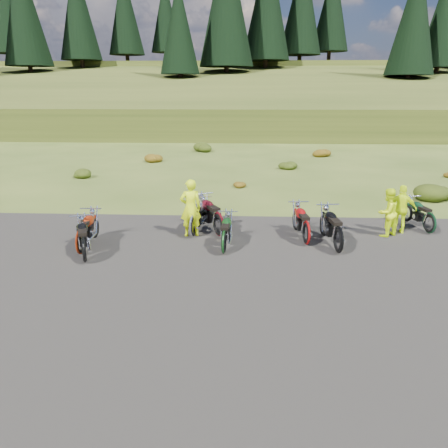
# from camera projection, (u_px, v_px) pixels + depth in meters

# --- Properties ---
(ground) EXTENTS (300.00, 300.00, 0.00)m
(ground) POSITION_uv_depth(u_px,v_px,m) (246.00, 255.00, 12.95)
(ground) COLOR #384B19
(ground) RESTS_ON ground
(gravel_pad) EXTENTS (20.00, 12.00, 0.04)m
(gravel_pad) POSITION_uv_depth(u_px,v_px,m) (246.00, 283.00, 11.04)
(gravel_pad) COLOR black
(gravel_pad) RESTS_ON ground
(hill_slope) EXTENTS (300.00, 45.97, 9.37)m
(hill_slope) POSITION_uv_depth(u_px,v_px,m) (246.00, 124.00, 60.64)
(hill_slope) COLOR #313D14
(hill_slope) RESTS_ON ground
(hill_plateau) EXTENTS (300.00, 90.00, 9.17)m
(hill_plateau) POSITION_uv_depth(u_px,v_px,m) (246.00, 107.00, 117.86)
(hill_plateau) COLOR #313D14
(hill_plateau) RESTS_ON ground
(conifer_15) EXTENTS (7.92, 7.92, 20.00)m
(conifer_15) POSITION_uv_depth(u_px,v_px,m) (7.00, 2.00, 81.50)
(conifer_15) COLOR black
(conifer_15) RESTS_ON ground
(conifer_17) EXTENTS (7.04, 7.04, 18.00)m
(conifer_17) POSITION_uv_depth(u_px,v_px,m) (23.00, 8.00, 64.07)
(conifer_17) COLOR black
(conifer_17) RESTS_ON ground
(conifer_18) EXTENTS (6.60, 6.60, 17.00)m
(conifer_18) POSITION_uv_depth(u_px,v_px,m) (78.00, 10.00, 69.32)
(conifer_18) COLOR black
(conifer_18) RESTS_ON ground
(conifer_19) EXTENTS (6.16, 6.16, 16.00)m
(conifer_19) POSITION_uv_depth(u_px,v_px,m) (125.00, 11.00, 74.56)
(conifer_19) COLOR black
(conifer_19) RESTS_ON ground
(conifer_20) EXTENTS (5.72, 5.72, 15.00)m
(conifer_20) POSITION_uv_depth(u_px,v_px,m) (165.00, 15.00, 79.92)
(conifer_20) COLOR black
(conifer_20) RESTS_ON ground
(conifer_21) EXTENTS (5.28, 5.28, 14.00)m
(conifer_21) POSITION_uv_depth(u_px,v_px,m) (179.00, 26.00, 57.31)
(conifer_21) COLOR black
(conifer_21) RESTS_ON ground
(conifer_23) EXTENTS (7.48, 7.48, 19.00)m
(conifer_23) POSITION_uv_depth(u_px,v_px,m) (267.00, 1.00, 66.76)
(conifer_23) COLOR black
(conifer_23) RESTS_ON ground
(conifer_24) EXTENTS (7.04, 7.04, 18.00)m
(conifer_24) POSITION_uv_depth(u_px,v_px,m) (302.00, 3.00, 72.00)
(conifer_24) COLOR black
(conifer_24) RESTS_ON ground
(conifer_25) EXTENTS (6.60, 6.60, 17.00)m
(conifer_25) POSITION_uv_depth(u_px,v_px,m) (332.00, 6.00, 77.30)
(conifer_25) COLOR black
(conifer_25) RESTS_ON ground
(conifer_26) EXTENTS (6.16, 6.16, 16.00)m
(conifer_26) POSITION_uv_depth(u_px,v_px,m) (415.00, 16.00, 54.75)
(conifer_26) COLOR black
(conifer_26) RESTS_ON ground
(conifer_27) EXTENTS (5.72, 5.72, 15.00)m
(conifer_27) POSITION_uv_depth(u_px,v_px,m) (444.00, 17.00, 60.00)
(conifer_27) COLOR black
(conifer_27) RESTS_ON ground
(shrub_1) EXTENTS (1.03, 1.03, 0.61)m
(shrub_1) POSITION_uv_depth(u_px,v_px,m) (81.00, 172.00, 24.05)
(shrub_1) COLOR black
(shrub_1) RESTS_ON ground
(shrub_2) EXTENTS (1.30, 1.30, 0.77)m
(shrub_2) POSITION_uv_depth(u_px,v_px,m) (153.00, 157.00, 28.95)
(shrub_2) COLOR #62390C
(shrub_2) RESTS_ON ground
(shrub_3) EXTENTS (1.56, 1.56, 0.92)m
(shrub_3) POSITION_uv_depth(u_px,v_px,m) (204.00, 146.00, 33.85)
(shrub_3) COLOR black
(shrub_3) RESTS_ON ground
(shrub_4) EXTENTS (0.77, 0.77, 0.45)m
(shrub_4) POSITION_uv_depth(u_px,v_px,m) (238.00, 183.00, 21.67)
(shrub_4) COLOR #62390C
(shrub_4) RESTS_ON ground
(shrub_5) EXTENTS (1.03, 1.03, 0.61)m
(shrub_5) POSITION_uv_depth(u_px,v_px,m) (287.00, 164.00, 26.57)
(shrub_5) COLOR black
(shrub_5) RESTS_ON ground
(shrub_6) EXTENTS (1.30, 1.30, 0.77)m
(shrub_6) POSITION_uv_depth(u_px,v_px,m) (321.00, 151.00, 31.47)
(shrub_6) COLOR #62390C
(shrub_6) RESTS_ON ground
(shrub_7) EXTENTS (1.56, 1.56, 0.92)m
(shrub_7) POSITION_uv_depth(u_px,v_px,m) (435.00, 190.00, 19.20)
(shrub_7) COLOR black
(shrub_7) RESTS_ON ground
(shrub_8) EXTENTS (0.77, 0.77, 0.45)m
(shrub_8) POSITION_uv_depth(u_px,v_px,m) (448.00, 173.00, 24.19)
(shrub_8) COLOR #62390C
(shrub_8) RESTS_ON ground
(motorcycle_0) EXTENTS (1.39, 2.19, 1.09)m
(motorcycle_0) POSITION_uv_depth(u_px,v_px,m) (85.00, 263.00, 12.34)
(motorcycle_0) COLOR black
(motorcycle_0) RESTS_ON ground
(motorcycle_1) EXTENTS (0.78, 2.14, 1.11)m
(motorcycle_1) POSITION_uv_depth(u_px,v_px,m) (82.00, 254.00, 12.96)
(motorcycle_1) COLOR maroon
(motorcycle_1) RESTS_ON ground
(motorcycle_2) EXTENTS (0.78, 2.01, 1.03)m
(motorcycle_2) POSITION_uv_depth(u_px,v_px,m) (224.00, 254.00, 12.98)
(motorcycle_2) COLOR black
(motorcycle_2) RESTS_ON ground
(motorcycle_3) EXTENTS (1.05, 2.25, 1.13)m
(motorcycle_3) POSITION_uv_depth(u_px,v_px,m) (193.00, 237.00, 14.45)
(motorcycle_3) COLOR #9D9CA1
(motorcycle_3) RESTS_ON ground
(motorcycle_4) EXTENTS (1.77, 2.40, 1.21)m
(motorcycle_4) POSITION_uv_depth(u_px,v_px,m) (219.00, 237.00, 14.52)
(motorcycle_4) COLOR #480C13
(motorcycle_4) RESTS_ON ground
(motorcycle_5) EXTENTS (1.01, 2.36, 1.20)m
(motorcycle_5) POSITION_uv_depth(u_px,v_px,m) (337.00, 253.00, 13.04)
(motorcycle_5) COLOR black
(motorcycle_5) RESTS_ON ground
(motorcycle_6) EXTENTS (0.97, 2.20, 1.11)m
(motorcycle_6) POSITION_uv_depth(u_px,v_px,m) (306.00, 245.00, 13.75)
(motorcycle_6) COLOR maroon
(motorcycle_6) RESTS_ON ground
(motorcycle_7) EXTENTS (1.09, 2.11, 1.05)m
(motorcycle_7) POSITION_uv_depth(u_px,v_px,m) (428.00, 234.00, 14.81)
(motorcycle_7) COLOR black
(motorcycle_7) RESTS_ON ground
(person_middle) EXTENTS (0.79, 0.63, 1.91)m
(person_middle) POSITION_uv_depth(u_px,v_px,m) (191.00, 209.00, 14.27)
(person_middle) COLOR #C2DF0B
(person_middle) RESTS_ON ground
(person_right_a) EXTENTS (0.99, 0.94, 1.61)m
(person_right_a) POSITION_uv_depth(u_px,v_px,m) (387.00, 213.00, 14.29)
(person_right_a) COLOR #C2DF0B
(person_right_a) RESTS_ON ground
(person_right_b) EXTENTS (1.02, 0.57, 1.64)m
(person_right_b) POSITION_uv_depth(u_px,v_px,m) (401.00, 210.00, 14.62)
(person_right_b) COLOR #C2DF0B
(person_right_b) RESTS_ON ground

